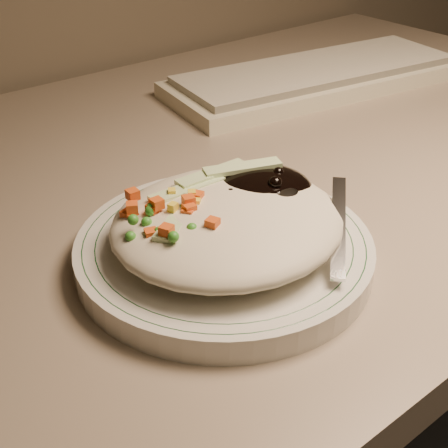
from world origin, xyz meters
TOP-DOWN VIEW (x-y plane):
  - desk at (0.00, 1.38)m, footprint 1.40×0.70m
  - plate at (-0.05, 1.23)m, footprint 0.24×0.24m
  - plate_rim at (-0.05, 1.23)m, footprint 0.23×0.23m
  - meal at (-0.05, 1.22)m, footprint 0.21×0.19m
  - keyboard at (0.32, 1.48)m, footprint 0.45×0.22m

SIDE VIEW (x-z plane):
  - desk at x=0.00m, z-range 0.17..0.91m
  - plate at x=-0.05m, z-range 0.74..0.76m
  - keyboard at x=0.32m, z-range 0.74..0.77m
  - plate_rim at x=-0.05m, z-range 0.76..0.76m
  - meal at x=-0.05m, z-range 0.76..0.81m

